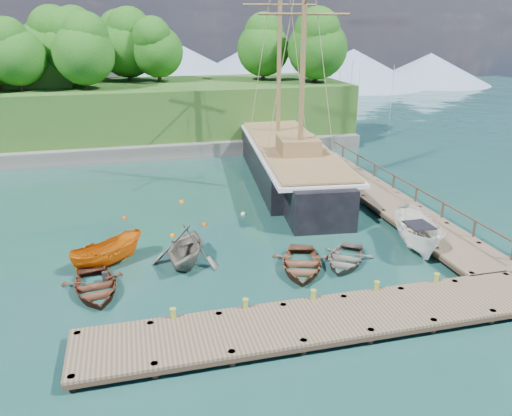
# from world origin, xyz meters

# --- Properties ---
(ground) EXTENTS (160.00, 160.00, 0.00)m
(ground) POSITION_xyz_m (0.00, 0.00, 0.00)
(ground) COLOR #1A3E35
(ground) RESTS_ON ground
(dock_near) EXTENTS (20.00, 3.20, 1.10)m
(dock_near) POSITION_xyz_m (2.00, -6.50, 0.43)
(dock_near) COLOR #4E3D2F
(dock_near) RESTS_ON ground
(dock_east) EXTENTS (3.20, 24.00, 1.10)m
(dock_east) POSITION_xyz_m (11.50, 7.00, 0.43)
(dock_east) COLOR #4E3D2F
(dock_east) RESTS_ON ground
(bollard_0) EXTENTS (0.26, 0.26, 0.45)m
(bollard_0) POSITION_xyz_m (-4.00, -5.10, 0.00)
(bollard_0) COLOR olive
(bollard_0) RESTS_ON ground
(bollard_1) EXTENTS (0.26, 0.26, 0.45)m
(bollard_1) POSITION_xyz_m (-1.00, -5.10, 0.00)
(bollard_1) COLOR olive
(bollard_1) RESTS_ON ground
(bollard_2) EXTENTS (0.26, 0.26, 0.45)m
(bollard_2) POSITION_xyz_m (2.00, -5.10, 0.00)
(bollard_2) COLOR olive
(bollard_2) RESTS_ON ground
(bollard_3) EXTENTS (0.26, 0.26, 0.45)m
(bollard_3) POSITION_xyz_m (5.00, -5.10, 0.00)
(bollard_3) COLOR olive
(bollard_3) RESTS_ON ground
(bollard_4) EXTENTS (0.26, 0.26, 0.45)m
(bollard_4) POSITION_xyz_m (8.00, -5.10, 0.00)
(bollard_4) COLOR olive
(bollard_4) RESTS_ON ground
(rowboat_0) EXTENTS (3.50, 4.47, 0.84)m
(rowboat_0) POSITION_xyz_m (-7.25, -1.13, 0.00)
(rowboat_0) COLOR #4C2619
(rowboat_0) RESTS_ON ground
(rowboat_1) EXTENTS (4.84, 5.17, 2.19)m
(rowboat_1) POSITION_xyz_m (-2.80, 0.84, 0.00)
(rowboat_1) COLOR #645D53
(rowboat_1) RESTS_ON ground
(rowboat_2) EXTENTS (4.26, 5.05, 0.89)m
(rowboat_2) POSITION_xyz_m (2.78, -1.33, 0.00)
(rowboat_2) COLOR brown
(rowboat_2) RESTS_ON ground
(rowboat_3) EXTENTS (4.42, 4.66, 0.79)m
(rowboat_3) POSITION_xyz_m (5.23, -1.19, 0.00)
(rowboat_3) COLOR #5C554D
(rowboat_3) RESTS_ON ground
(motorboat_orange) EXTENTS (4.26, 3.33, 1.56)m
(motorboat_orange) POSITION_xyz_m (-6.72, 1.70, 0.00)
(motorboat_orange) COLOR #C95B07
(motorboat_orange) RESTS_ON ground
(cabin_boat_white) EXTENTS (3.34, 5.72, 2.08)m
(cabin_boat_white) POSITION_xyz_m (9.85, -0.50, 0.00)
(cabin_boat_white) COLOR white
(cabin_boat_white) RESTS_ON ground
(schooner) EXTENTS (7.98, 29.94, 22.38)m
(schooner) POSITION_xyz_m (7.01, 14.31, 1.24)
(schooner) COLOR black
(schooner) RESTS_ON ground
(mooring_buoy_0) EXTENTS (0.33, 0.33, 0.33)m
(mooring_buoy_0) POSITION_xyz_m (-6.77, 2.77, 0.00)
(mooring_buoy_0) COLOR silver
(mooring_buoy_0) RESTS_ON ground
(mooring_buoy_1) EXTENTS (0.31, 0.31, 0.31)m
(mooring_buoy_1) POSITION_xyz_m (-3.17, 4.58, 0.00)
(mooring_buoy_1) COLOR orange
(mooring_buoy_1) RESTS_ON ground
(mooring_buoy_2) EXTENTS (0.31, 0.31, 0.31)m
(mooring_buoy_2) POSITION_xyz_m (-1.07, 5.85, 0.00)
(mooring_buoy_2) COLOR #D34303
(mooring_buoy_2) RESTS_ON ground
(mooring_buoy_3) EXTENTS (0.34, 0.34, 0.34)m
(mooring_buoy_3) POSITION_xyz_m (1.67, 6.99, 0.00)
(mooring_buoy_3) COLOR white
(mooring_buoy_3) RESTS_ON ground
(mooring_buoy_4) EXTENTS (0.29, 0.29, 0.29)m
(mooring_buoy_4) POSITION_xyz_m (-5.89, 8.20, 0.00)
(mooring_buoy_4) COLOR #EA3F00
(mooring_buoy_4) RESTS_ON ground
(mooring_buoy_5) EXTENTS (0.33, 0.33, 0.33)m
(mooring_buoy_5) POSITION_xyz_m (-1.99, 10.34, 0.00)
(mooring_buoy_5) COLOR orange
(mooring_buoy_5) RESTS_ON ground
(headland) EXTENTS (51.00, 19.31, 12.90)m
(headland) POSITION_xyz_m (-12.88, 31.36, 5.54)
(headland) COLOR #474744
(headland) RESTS_ON ground
(distant_ridge) EXTENTS (117.00, 40.00, 10.00)m
(distant_ridge) POSITION_xyz_m (4.30, 70.00, 4.35)
(distant_ridge) COLOR #728CA5
(distant_ridge) RESTS_ON ground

